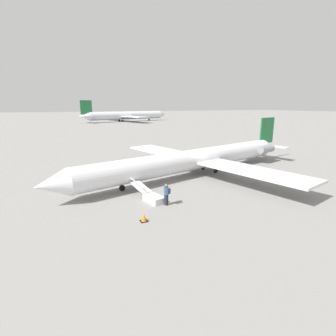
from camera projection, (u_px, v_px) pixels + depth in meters
name	position (u px, v px, depth m)	size (l,w,h in m)	color
ground_plane	(192.00, 175.00, 29.21)	(600.00, 600.00, 0.00)	gray
airplane_main	(198.00, 159.00, 29.34)	(32.09, 25.19, 5.90)	silver
airplane_far_right	(126.00, 115.00, 123.59)	(45.41, 35.23, 9.57)	silver
boarding_stairs	(151.00, 196.00, 21.38)	(2.02, 4.14, 1.54)	silver
passenger	(167.00, 193.00, 20.22)	(0.41, 0.56, 1.74)	#23232D
traffic_cone_near_stairs	(144.00, 218.00, 17.55)	(0.51, 0.51, 0.56)	black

